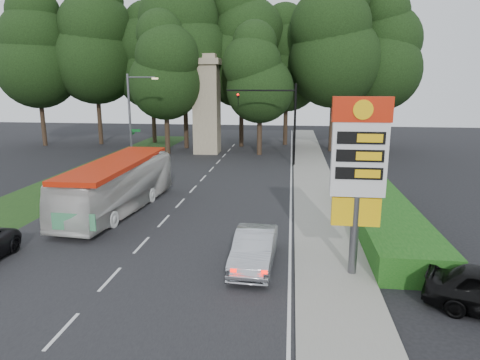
# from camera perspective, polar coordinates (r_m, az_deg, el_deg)

# --- Properties ---
(ground) EXTENTS (120.00, 120.00, 0.00)m
(ground) POSITION_cam_1_polar(r_m,az_deg,el_deg) (17.03, -17.62, -13.29)
(ground) COLOR black
(ground) RESTS_ON ground
(road_surface) EXTENTS (14.00, 80.00, 0.02)m
(road_surface) POSITION_cam_1_polar(r_m,az_deg,el_deg) (27.66, -7.45, -2.52)
(road_surface) COLOR black
(road_surface) RESTS_ON ground
(sidewalk_right) EXTENTS (3.00, 80.00, 0.12)m
(sidewalk_right) POSITION_cam_1_polar(r_m,az_deg,el_deg) (26.88, 10.42, -2.98)
(sidewalk_right) COLOR gray
(sidewalk_right) RESTS_ON ground
(grass_verge_left) EXTENTS (5.00, 50.00, 0.02)m
(grass_verge_left) POSITION_cam_1_polar(r_m,az_deg,el_deg) (36.45, -19.72, 0.60)
(grass_verge_left) COLOR #193814
(grass_verge_left) RESTS_ON ground
(hedge) EXTENTS (3.00, 14.00, 1.20)m
(hedge) POSITION_cam_1_polar(r_m,az_deg,el_deg) (23.33, 18.44, -4.54)
(hedge) COLOR #154A13
(hedge) RESTS_ON ground
(gas_station_pylon) EXTENTS (2.10, 0.45, 6.85)m
(gas_station_pylon) POSITION_cam_1_polar(r_m,az_deg,el_deg) (16.26, 15.56, 2.18)
(gas_station_pylon) COLOR #59595E
(gas_station_pylon) RESTS_ON ground
(traffic_signal_mast) EXTENTS (6.10, 0.35, 7.20)m
(traffic_signal_mast) POSITION_cam_1_polar(r_m,az_deg,el_deg) (37.91, 5.34, 8.89)
(traffic_signal_mast) COLOR black
(traffic_signal_mast) RESTS_ON ground
(streetlight_signs) EXTENTS (2.75, 0.98, 8.00)m
(streetlight_signs) POSITION_cam_1_polar(r_m,az_deg,el_deg) (38.45, -14.19, 8.26)
(streetlight_signs) COLOR #59595E
(streetlight_signs) RESTS_ON ground
(monument) EXTENTS (3.00, 3.00, 10.05)m
(monument) POSITION_cam_1_polar(r_m,az_deg,el_deg) (44.72, -4.46, 10.08)
(monument) COLOR gray
(monument) RESTS_ON ground
(tree_far_west) EXTENTS (8.96, 8.96, 17.60)m
(tree_far_west) POSITION_cam_1_polar(r_m,az_deg,el_deg) (55.01, -25.59, 15.26)
(tree_far_west) COLOR #2D2116
(tree_far_west) RESTS_ON ground
(tree_west_mid) EXTENTS (9.80, 9.80, 19.25)m
(tree_west_mid) POSITION_cam_1_polar(r_m,az_deg,el_deg) (54.00, -18.89, 16.95)
(tree_west_mid) COLOR #2D2116
(tree_west_mid) RESTS_ON ground
(tree_west_near) EXTENTS (8.40, 8.40, 16.50)m
(tree_west_near) POSITION_cam_1_polar(r_m,az_deg,el_deg) (53.54, -11.78, 15.60)
(tree_west_near) COLOR #2D2116
(tree_west_near) RESTS_ON ground
(tree_center_left) EXTENTS (10.08, 10.08, 19.80)m
(tree_center_left) POSITION_cam_1_polar(r_m,az_deg,el_deg) (48.47, -7.55, 18.43)
(tree_center_left) COLOR #2D2116
(tree_center_left) RESTS_ON ground
(tree_center_right) EXTENTS (9.24, 9.24, 18.15)m
(tree_center_right) POSITION_cam_1_polar(r_m,az_deg,el_deg) (49.27, 0.19, 17.27)
(tree_center_right) COLOR #2D2116
(tree_center_right) RESTS_ON ground
(tree_east_near) EXTENTS (8.12, 8.12, 15.95)m
(tree_east_near) POSITION_cam_1_polar(r_m,az_deg,el_deg) (50.86, 6.28, 15.56)
(tree_east_near) COLOR #2D2116
(tree_east_near) RESTS_ON ground
(tree_east_mid) EXTENTS (9.52, 9.52, 18.70)m
(tree_east_mid) POSITION_cam_1_polar(r_m,az_deg,el_deg) (47.17, 12.65, 17.57)
(tree_east_mid) COLOR #2D2116
(tree_east_mid) RESTS_ON ground
(tree_far_east) EXTENTS (8.68, 8.68, 17.05)m
(tree_far_east) POSITION_cam_1_polar(r_m,az_deg,el_deg) (49.77, 18.32, 15.83)
(tree_far_east) COLOR #2D2116
(tree_far_east) RESTS_ON ground
(tree_monument_left) EXTENTS (7.28, 7.28, 14.30)m
(tree_monument_left) POSITION_cam_1_polar(r_m,az_deg,el_deg) (44.67, -10.00, 14.51)
(tree_monument_left) COLOR #2D2116
(tree_monument_left) RESTS_ON ground
(tree_monument_right) EXTENTS (6.72, 6.72, 13.20)m
(tree_monument_right) POSITION_cam_1_polar(r_m,az_deg,el_deg) (43.42, 2.69, 13.85)
(tree_monument_right) COLOR #2D2116
(tree_monument_right) RESTS_ON ground
(transit_bus) EXTENTS (3.42, 10.81, 2.96)m
(transit_bus) POSITION_cam_1_polar(r_m,az_deg,el_deg) (25.58, -15.98, -0.80)
(transit_bus) COLOR silver
(transit_bus) RESTS_ON ground
(sedan_silver) EXTENTS (1.75, 4.57, 1.48)m
(sedan_silver) POSITION_cam_1_polar(r_m,az_deg,el_deg) (17.58, 1.93, -9.14)
(sedan_silver) COLOR #B5B8BE
(sedan_silver) RESTS_ON ground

